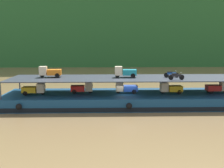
# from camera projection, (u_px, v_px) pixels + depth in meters

# --- Properties ---
(ground_plane) EXTENTS (400.00, 400.00, 0.00)m
(ground_plane) POSITION_uv_depth(u_px,v_px,m) (126.00, 105.00, 32.86)
(ground_plane) COLOR brown
(hillside_far_bank) EXTENTS (140.75, 41.05, 41.83)m
(hillside_far_bank) POSITION_uv_depth(u_px,v_px,m) (112.00, 1.00, 98.18)
(hillside_far_bank) COLOR #235628
(hillside_far_bank) RESTS_ON ground
(cargo_barge) EXTENTS (30.56, 8.07, 1.50)m
(cargo_barge) POSITION_uv_depth(u_px,v_px,m) (126.00, 99.00, 32.72)
(cargo_barge) COLOR navy
(cargo_barge) RESTS_ON ground
(cargo_rack) EXTENTS (28.96, 6.73, 2.00)m
(cargo_rack) POSITION_uv_depth(u_px,v_px,m) (126.00, 78.00, 32.32)
(cargo_rack) COLOR #2D333D
(cargo_rack) RESTS_ON cargo_barge
(mini_truck_lower_stern) EXTENTS (2.77, 1.24, 1.38)m
(mini_truck_lower_stern) POSITION_uv_depth(u_px,v_px,m) (34.00, 89.00, 31.72)
(mini_truck_lower_stern) COLOR gold
(mini_truck_lower_stern) RESTS_ON cargo_barge
(mini_truck_lower_aft) EXTENTS (2.78, 1.27, 1.38)m
(mini_truck_lower_aft) POSITION_uv_depth(u_px,v_px,m) (82.00, 88.00, 32.62)
(mini_truck_lower_aft) COLOR red
(mini_truck_lower_aft) RESTS_ON cargo_barge
(mini_truck_lower_mid) EXTENTS (2.75, 1.22, 1.38)m
(mini_truck_lower_mid) POSITION_uv_depth(u_px,v_px,m) (126.00, 88.00, 32.61)
(mini_truck_lower_mid) COLOR #1E47B7
(mini_truck_lower_mid) RESTS_ON cargo_barge
(mini_truck_lower_fore) EXTENTS (2.76, 1.23, 1.38)m
(mini_truck_lower_fore) POSITION_uv_depth(u_px,v_px,m) (171.00, 88.00, 32.42)
(mini_truck_lower_fore) COLOR gold
(mini_truck_lower_fore) RESTS_ON cargo_barge
(mini_truck_lower_bow) EXTENTS (2.74, 1.20, 1.38)m
(mini_truck_lower_bow) POSITION_uv_depth(u_px,v_px,m) (217.00, 87.00, 32.97)
(mini_truck_lower_bow) COLOR red
(mini_truck_lower_bow) RESTS_ON cargo_barge
(mini_truck_upper_stern) EXTENTS (2.79, 1.29, 1.38)m
(mini_truck_upper_stern) POSITION_uv_depth(u_px,v_px,m) (50.00, 72.00, 32.62)
(mini_truck_upper_stern) COLOR orange
(mini_truck_upper_stern) RESTS_ON cargo_rack
(mini_truck_upper_mid) EXTENTS (2.78, 1.26, 1.38)m
(mini_truck_upper_mid) POSITION_uv_depth(u_px,v_px,m) (125.00, 72.00, 32.52)
(mini_truck_upper_mid) COLOR teal
(mini_truck_upper_mid) RESTS_ON cargo_rack
(motorcycle_upper_port) EXTENTS (1.90, 0.55, 0.87)m
(motorcycle_upper_port) POSITION_uv_depth(u_px,v_px,m) (176.00, 76.00, 30.40)
(motorcycle_upper_port) COLOR black
(motorcycle_upper_port) RESTS_ON cargo_rack
(motorcycle_upper_centre) EXTENTS (1.90, 0.55, 0.87)m
(motorcycle_upper_centre) POSITION_uv_depth(u_px,v_px,m) (171.00, 74.00, 32.39)
(motorcycle_upper_centre) COLOR black
(motorcycle_upper_centre) RESTS_ON cargo_rack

